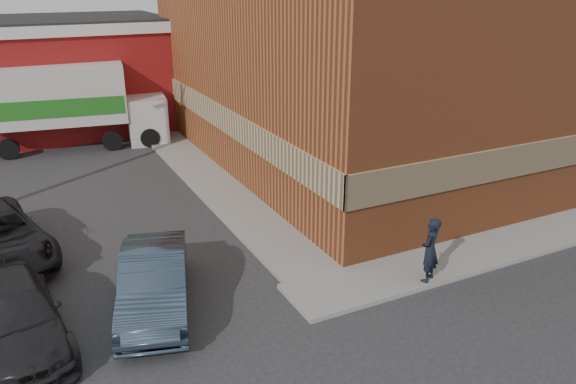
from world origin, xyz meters
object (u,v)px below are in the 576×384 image
warehouse (4,77)px  suv_b (12,316)px  man (430,250)px  box_truck (75,101)px  brick_building (375,47)px  sedan (154,282)px

warehouse → suv_b: size_ratio=3.49×
man → box_truck: 18.40m
warehouse → man: (9.12, -21.55, -1.82)m
brick_building → sedan: bearing=-144.7°
sedan → suv_b: sedan is taller
sedan → suv_b: 3.10m
brick_building → suv_b: 17.79m
brick_building → man: 12.40m
man → sedan: bearing=-47.8°
warehouse → man: bearing=-67.1°
sedan → suv_b: bearing=-163.9°
man → box_truck: size_ratio=0.22×
man → sedan: man is taller
brick_building → warehouse: brick_building is taller
warehouse → box_truck: warehouse is taller
man → warehouse: bearing=-97.7°
man → sedan: (-6.63, 2.05, -0.27)m
suv_b → box_truck: (3.35, 15.17, 1.53)m
sedan → box_truck: (0.25, 15.17, 1.48)m
box_truck → sedan: bearing=-82.7°
brick_building → sedan: 15.23m
warehouse → suv_b: (-0.61, -19.50, -2.13)m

